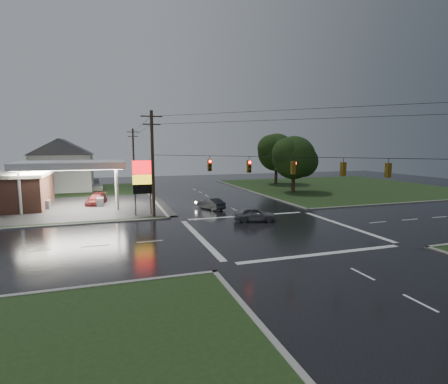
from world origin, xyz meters
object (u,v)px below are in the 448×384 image
object	(u,v)px
utility_pole_nw	(153,163)
utility_pole_n	(134,157)
tree_ne_far	(277,152)
house_near	(63,164)
car_north	(211,204)
car_pump	(96,199)
tree_ne_near	(295,158)
pylon_sign	(142,178)
house_far	(65,161)
car_crossing	(254,214)
gas_station	(3,188)

from	to	relation	value
utility_pole_nw	utility_pole_n	xyz separation A→B (m)	(0.00, 28.50, -0.25)
utility_pole_nw	tree_ne_far	distance (m)	36.20
house_near	car_north	world-z (taller)	house_near
car_north	car_pump	size ratio (longest dim) A/B	0.84
house_near	utility_pole_nw	bearing A→B (deg)	-66.63
tree_ne_near	utility_pole_nw	bearing A→B (deg)	-152.14
utility_pole_nw	tree_ne_near	size ratio (longest dim) A/B	1.22
pylon_sign	house_near	world-z (taller)	house_near
house_far	tree_ne_near	xyz separation A→B (m)	(36.09, -26.01, 1.16)
pylon_sign	utility_pole_nw	distance (m)	2.22
house_near	car_crossing	world-z (taller)	house_near
utility_pole_n	car_pump	world-z (taller)	utility_pole_n
house_far	tree_ne_far	world-z (taller)	tree_ne_far
tree_ne_near	tree_ne_far	distance (m)	12.39
gas_station	tree_ne_near	distance (m)	40.00
gas_station	car_north	xyz separation A→B (m)	(23.11, -7.69, -1.89)
house_near	car_crossing	bearing A→B (deg)	-56.79
utility_pole_n	car_north	distance (m)	27.32
gas_station	tree_ne_near	xyz separation A→B (m)	(39.82, 2.29, 3.01)
car_pump	gas_station	bearing A→B (deg)	-168.94
gas_station	utility_pole_n	size ratio (longest dim) A/B	2.50
car_crossing	car_pump	size ratio (longest dim) A/B	0.87
gas_station	utility_pole_n	distance (m)	24.60
house_far	pylon_sign	bearing A→B (deg)	-73.02
pylon_sign	tree_ne_near	size ratio (longest dim) A/B	0.67
gas_station	car_pump	bearing A→B (deg)	-0.87
car_north	car_crossing	world-z (taller)	car_crossing
car_north	utility_pole_nw	bearing A→B (deg)	-1.69
utility_pole_nw	tree_ne_far	xyz separation A→B (m)	(26.65, 24.49, 0.46)
pylon_sign	utility_pole_nw	world-z (taller)	utility_pole_nw
house_far	tree_ne_far	size ratio (longest dim) A/B	1.13
tree_ne_near	utility_pole_n	bearing A→B (deg)	145.90
gas_station	pylon_sign	xyz separation A→B (m)	(15.18, -9.20, 1.46)
utility_pole_n	house_near	bearing A→B (deg)	-170.09
house_far	tree_ne_far	xyz separation A→B (m)	(39.10, -14.01, 1.77)
pylon_sign	utility_pole_n	distance (m)	27.56
pylon_sign	utility_pole_n	world-z (taller)	utility_pole_n
car_pump	car_crossing	bearing A→B (deg)	-32.93
tree_ne_far	utility_pole_n	bearing A→B (deg)	171.45
utility_pole_nw	utility_pole_n	bearing A→B (deg)	90.00
tree_ne_near	car_north	xyz separation A→B (m)	(-16.71, -9.98, -4.90)
house_near	tree_ne_far	size ratio (longest dim) A/B	1.13
gas_station	car_north	bearing A→B (deg)	-18.39
house_far	car_north	world-z (taller)	house_far
gas_station	car_north	distance (m)	24.43
house_far	tree_ne_far	bearing A→B (deg)	-19.71
utility_pole_n	car_pump	bearing A→B (deg)	-107.99
utility_pole_n	pylon_sign	bearing A→B (deg)	-92.08
utility_pole_nw	car_crossing	xyz separation A→B (m)	(9.25, -5.12, -5.02)
pylon_sign	car_north	distance (m)	8.74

